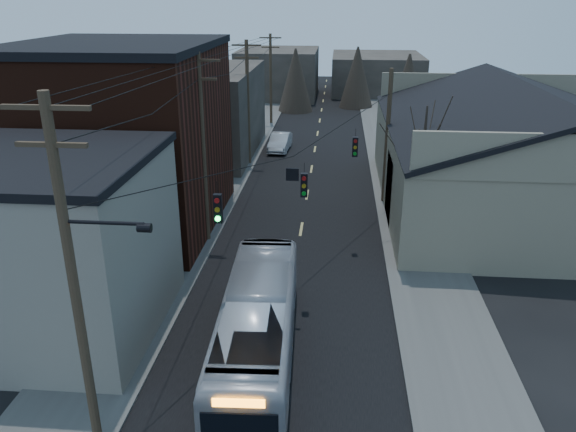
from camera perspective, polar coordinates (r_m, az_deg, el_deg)
name	(u,v)px	position (r m, az deg, el deg)	size (l,w,h in m)	color
road_surface	(310,177)	(41.65, 2.27, 4.00)	(9.00, 110.00, 0.02)	black
sidewalk_left	(224,174)	(42.42, -6.56, 4.27)	(4.00, 110.00, 0.12)	#474744
sidewalk_right	(399,179)	(41.85, 11.21, 3.76)	(4.00, 110.00, 0.12)	#474744
building_clapboard	(49,249)	(23.42, -23.09, -3.06)	(8.00, 8.00, 7.00)	slate
building_brick	(123,141)	(32.83, -16.41, 7.36)	(10.00, 12.00, 10.00)	black
building_left_far	(200,112)	(47.92, -8.90, 10.41)	(9.00, 14.00, 7.00)	#302B26
warehouse	(516,165)	(37.73, 22.11, 4.79)	(16.16, 20.60, 7.73)	#7B6C59
building_far_left	(278,73)	(75.68, -0.98, 14.30)	(10.00, 12.00, 6.00)	#302B26
building_far_right	(376,73)	(80.46, 8.95, 14.13)	(12.00, 14.00, 5.00)	#302B26
bare_tree	(421,172)	(31.34, 13.39, 4.34)	(0.40, 0.40, 7.20)	black
utility_lines	(256,127)	(35.01, -3.27, 8.97)	(11.24, 45.28, 10.50)	#382B1E
bus	(258,327)	(20.54, -3.10, -11.19)	(2.47, 10.54, 2.94)	#ADB1BA
parked_car	(280,142)	(48.77, -0.82, 7.52)	(1.55, 4.44, 1.46)	#B9BCC1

